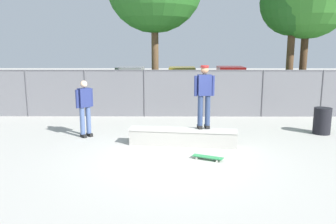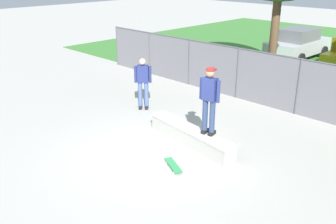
{
  "view_description": "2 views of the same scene",
  "coord_description": "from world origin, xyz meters",
  "px_view_note": "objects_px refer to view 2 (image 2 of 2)",
  "views": [
    {
      "loc": [
        -0.15,
        -8.42,
        2.82
      ],
      "look_at": [
        -0.21,
        0.5,
        1.13
      ],
      "focal_mm": 36.12,
      "sensor_mm": 36.0,
      "label": 1
    },
    {
      "loc": [
        6.55,
        -6.09,
        4.75
      ],
      "look_at": [
        -0.35,
        0.87,
        0.92
      ],
      "focal_mm": 39.91,
      "sensor_mm": 36.0,
      "label": 2
    }
  ],
  "objects_px": {
    "concrete_ledge": "(190,136)",
    "skateboarder": "(209,98)",
    "bystander": "(143,81)",
    "skateboard": "(173,165)",
    "car_silver": "(298,43)"
  },
  "relations": [
    {
      "from": "concrete_ledge",
      "to": "bystander",
      "type": "relative_size",
      "value": 1.76
    },
    {
      "from": "skateboarder",
      "to": "bystander",
      "type": "xyz_separation_m",
      "value": [
        -3.71,
        0.96,
        -0.53
      ]
    },
    {
      "from": "skateboard",
      "to": "car_silver",
      "type": "distance_m",
      "value": 13.84
    },
    {
      "from": "bystander",
      "to": "skateboarder",
      "type": "bearing_deg",
      "value": -14.46
    },
    {
      "from": "concrete_ledge",
      "to": "car_silver",
      "type": "height_order",
      "value": "car_silver"
    },
    {
      "from": "skateboarder",
      "to": "skateboard",
      "type": "relative_size",
      "value": 2.27
    },
    {
      "from": "skateboarder",
      "to": "skateboard",
      "type": "distance_m",
      "value": 1.98
    },
    {
      "from": "concrete_ledge",
      "to": "bystander",
      "type": "bearing_deg",
      "value": 162.44
    },
    {
      "from": "bystander",
      "to": "concrete_ledge",
      "type": "bearing_deg",
      "value": -17.56
    },
    {
      "from": "concrete_ledge",
      "to": "skateboarder",
      "type": "xyz_separation_m",
      "value": [
        0.61,
        0.02,
        1.28
      ]
    },
    {
      "from": "concrete_ledge",
      "to": "skateboarder",
      "type": "height_order",
      "value": "skateboarder"
    },
    {
      "from": "skateboarder",
      "to": "car_silver",
      "type": "bearing_deg",
      "value": 106.31
    },
    {
      "from": "car_silver",
      "to": "skateboard",
      "type": "bearing_deg",
      "value": -75.3
    },
    {
      "from": "concrete_ledge",
      "to": "skateboard",
      "type": "xyz_separation_m",
      "value": [
        0.6,
        -1.31,
        -0.18
      ]
    },
    {
      "from": "skateboarder",
      "to": "bystander",
      "type": "distance_m",
      "value": 3.87
    }
  ]
}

